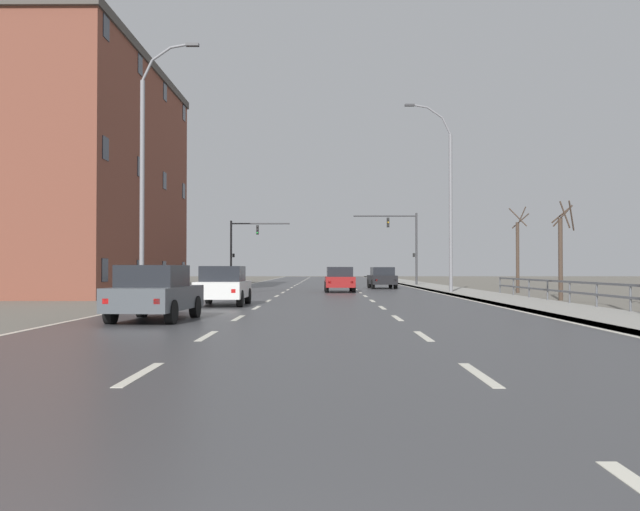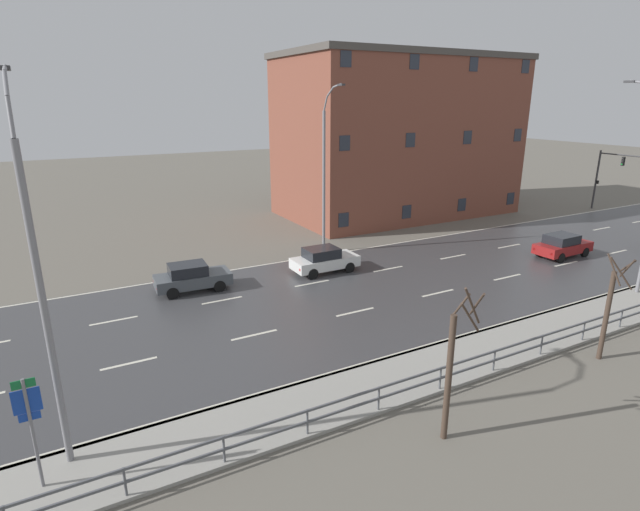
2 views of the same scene
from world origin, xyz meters
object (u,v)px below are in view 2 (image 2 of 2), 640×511
object	(u,v)px
traffic_signal_left	(607,171)
car_near_left	(324,260)
street_lamp_foreground	(41,289)
highway_sign	(30,420)
car_far_right	(192,277)
street_lamp_left_bank	(325,174)
car_near_right	(562,245)
brick_building	(398,136)

from	to	relation	value
traffic_signal_left	car_near_left	distance (m)	32.55
street_lamp_foreground	traffic_signal_left	size ratio (longest dim) A/B	1.99
highway_sign	car_far_right	bearing A→B (deg)	149.73
street_lamp_left_bank	car_far_right	xyz separation A→B (m)	(2.90, -10.06, -4.66)
traffic_signal_left	car_near_left	world-z (taller)	traffic_signal_left
traffic_signal_left	car_near_right	distance (m)	18.66
car_far_right	street_lamp_left_bank	bearing A→B (deg)	109.50
street_lamp_left_bank	car_near_left	xyz separation A→B (m)	(3.64, -2.07, -4.66)
street_lamp_foreground	brick_building	xyz separation A→B (m)	(-23.25, 29.12, 1.59)
car_near_right	street_lamp_left_bank	bearing A→B (deg)	-123.28
car_near_right	brick_building	distance (m)	18.09
traffic_signal_left	brick_building	xyz separation A→B (m)	(-8.90, -17.97, 3.30)
street_lamp_foreground	car_near_right	distance (m)	31.49
car_near_left	car_near_right	distance (m)	16.43
street_lamp_left_bank	traffic_signal_left	xyz separation A→B (m)	(0.53, 30.20, -1.74)
highway_sign	traffic_signal_left	bearing A→B (deg)	107.76
street_lamp_left_bank	highway_sign	size ratio (longest dim) A/B	3.25
highway_sign	traffic_signal_left	size ratio (longest dim) A/B	0.61
street_lamp_left_bank	brick_building	distance (m)	14.90
traffic_signal_left	street_lamp_left_bank	bearing A→B (deg)	-91.00
car_near_left	car_near_right	size ratio (longest dim) A/B	0.99
car_near_left	brick_building	size ratio (longest dim) A/B	0.20
traffic_signal_left	brick_building	distance (m)	20.33
traffic_signal_left	car_near_right	bearing A→B (deg)	-64.16
street_lamp_foreground	car_far_right	bearing A→B (deg)	150.29
car_near_left	brick_building	bearing A→B (deg)	130.25
traffic_signal_left	car_near_right	size ratio (longest dim) A/B	1.35
street_lamp_foreground	brick_building	distance (m)	37.30
highway_sign	traffic_signal_left	distance (m)	50.23
street_lamp_left_bank	car_near_left	bearing A→B (deg)	-29.59
car_near_right	car_far_right	size ratio (longest dim) A/B	0.98
highway_sign	traffic_signal_left	world-z (taller)	traffic_signal_left
street_lamp_foreground	car_near_right	size ratio (longest dim) A/B	2.69
traffic_signal_left	car_far_right	xyz separation A→B (m)	(2.37, -40.26, -2.92)
car_near_right	car_far_right	world-z (taller)	same
highway_sign	car_near_left	size ratio (longest dim) A/B	0.84
car_near_right	car_far_right	distance (m)	24.34
street_lamp_foreground	highway_sign	size ratio (longest dim) A/B	3.24
street_lamp_left_bank	car_far_right	world-z (taller)	street_lamp_left_bank
car_near_left	brick_building	world-z (taller)	brick_building
highway_sign	car_near_left	distance (m)	19.80
car_far_right	car_near_left	bearing A→B (deg)	88.08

